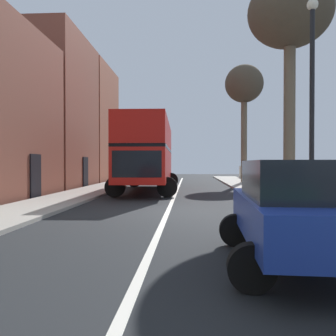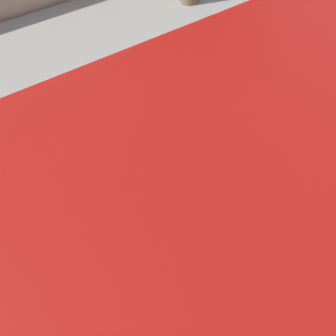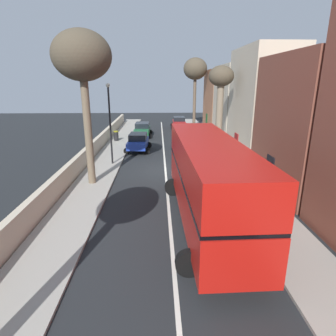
# 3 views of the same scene
# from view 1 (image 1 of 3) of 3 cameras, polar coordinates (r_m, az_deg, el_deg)

# --- Properties ---
(ground_plane) EXTENTS (84.00, 84.00, 0.00)m
(ground_plane) POSITION_cam_1_polar(r_m,az_deg,el_deg) (12.27, -0.02, -7.04)
(ground_plane) COLOR black
(road_centre_line) EXTENTS (0.16, 54.00, 0.01)m
(road_centre_line) POSITION_cam_1_polar(r_m,az_deg,el_deg) (12.27, -0.02, -7.02)
(road_centre_line) COLOR silver
(road_centre_line) RESTS_ON ground
(sidewalk_left) EXTENTS (2.60, 60.00, 0.12)m
(sidewalk_left) POSITION_cam_1_polar(r_m,az_deg,el_deg) (13.47, -21.44, -6.14)
(sidewalk_left) COLOR #9E998E
(sidewalk_left) RESTS_ON ground
(sidewalk_right) EXTENTS (2.60, 60.00, 0.12)m
(sidewalk_right) POSITION_cam_1_polar(r_m,az_deg,el_deg) (12.94, 22.34, -6.43)
(sidewalk_right) COLOR #9E998E
(sidewalk_right) RESTS_ON ground
(double_decker_bus) EXTENTS (3.75, 10.87, 4.06)m
(double_decker_bus) POSITION_cam_1_polar(r_m,az_deg,el_deg) (20.91, -3.28, 2.66)
(double_decker_bus) COLOR #B4150F
(double_decker_bus) RESTS_ON ground
(parked_car_blue_right_0) EXTENTS (2.58, 4.21, 1.72)m
(parked_car_blue_right_0) POSITION_cam_1_polar(r_m,az_deg,el_deg) (6.07, 20.48, -5.97)
(parked_car_blue_right_0) COLOR #1E389E
(parked_car_blue_right_0) RESTS_ON ground
(parked_car_black_left_2) EXTENTS (2.56, 4.60, 1.54)m
(parked_car_black_left_2) POSITION_cam_1_polar(r_m,az_deg,el_deg) (31.08, -2.57, -0.65)
(parked_car_black_left_2) COLOR black
(parked_car_black_left_2) RESTS_ON ground
(street_tree_right_1) EXTENTS (3.06, 3.06, 9.46)m
(street_tree_right_1) POSITION_cam_1_polar(r_m,az_deg,el_deg) (29.68, 12.21, 12.73)
(street_tree_right_1) COLOR brown
(street_tree_right_1) RESTS_ON sidewalk_right
(street_tree_right_3) EXTENTS (3.48, 3.48, 9.33)m
(street_tree_right_3) POSITION_cam_1_polar(r_m,az_deg,el_deg) (16.79, 19.11, 22.13)
(street_tree_right_3) COLOR brown
(street_tree_right_3) RESTS_ON sidewalk_right
(lamppost_right) EXTENTS (0.32, 0.32, 6.31)m
(lamppost_right) POSITION_cam_1_polar(r_m,az_deg,el_deg) (11.29, 22.26, 11.62)
(lamppost_right) COLOR black
(lamppost_right) RESTS_ON sidewalk_right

